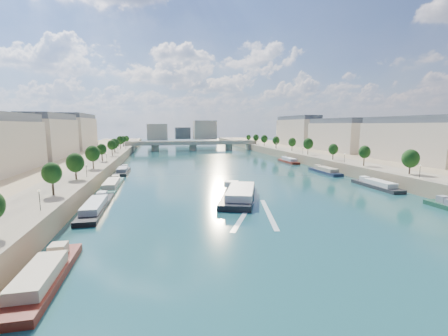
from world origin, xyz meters
name	(u,v)px	position (x,y,z in m)	size (l,w,h in m)	color
ground	(224,173)	(0.00, 100.00, 0.00)	(700.00, 700.00, 0.00)	#0B2D31
quay_left	(53,173)	(-72.00, 100.00, 2.50)	(44.00, 520.00, 5.00)	#9E8460
quay_right	(360,163)	(72.00, 100.00, 2.50)	(44.00, 520.00, 5.00)	#9E8460
pave_left	(92,165)	(-57.00, 100.00, 5.05)	(14.00, 520.00, 0.10)	gray
pave_right	(334,159)	(57.00, 100.00, 5.05)	(14.00, 520.00, 0.10)	gray
trees_left	(97,152)	(-55.00, 102.00, 10.48)	(4.80, 268.80, 8.26)	#382B1E
trees_right	(321,147)	(55.00, 110.00, 10.48)	(4.80, 268.80, 8.26)	#382B1E
lamps_left	(98,161)	(-52.50, 90.00, 7.78)	(0.36, 200.36, 4.28)	black
lamps_right	(321,153)	(52.50, 105.00, 7.78)	(0.36, 200.36, 4.28)	black
buildings_left	(27,138)	(-85.00, 112.00, 16.45)	(16.00, 226.00, 23.20)	beige
buildings_right	(368,135)	(85.00, 112.00, 16.45)	(16.00, 226.00, 23.20)	beige
skyline	(186,131)	(3.19, 319.52, 14.66)	(79.00, 42.00, 22.00)	beige
bridge	(193,145)	(0.00, 225.12, 5.08)	(112.00, 12.00, 8.15)	#C1B79E
tour_barge	(239,194)	(-5.89, 51.15, 1.23)	(18.82, 32.14, 4.20)	black
wake	(256,214)	(-5.89, 34.63, 0.02)	(16.27, 25.62, 0.04)	silver
moored_barges_left	(94,209)	(-45.50, 44.44, 0.84)	(5.00, 150.67, 3.60)	#1B283C
moored_barges_right	(373,184)	(45.50, 57.34, 0.84)	(5.00, 161.18, 3.60)	black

